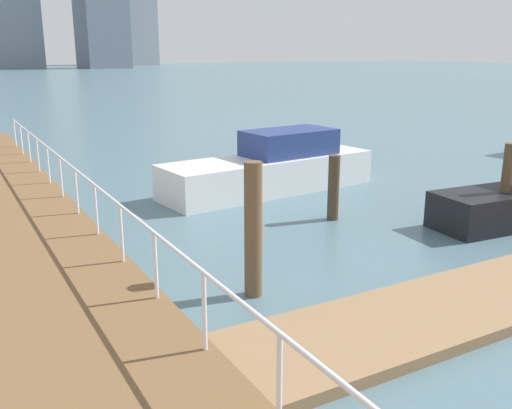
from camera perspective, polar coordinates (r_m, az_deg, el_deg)
ground_plane at (r=19.46m, az=-11.42°, el=2.85°), size 300.00×300.00×0.00m
boardwalk_railing at (r=9.48m, az=-11.92°, el=-2.47°), size 0.06×30.41×1.08m
dock_piling_0 at (r=14.47m, az=23.72°, el=1.68°), size 0.25×0.25×2.01m
dock_piling_1 at (r=14.08m, az=7.76°, el=1.67°), size 0.28×0.28×1.61m
dock_piling_3 at (r=9.50m, az=-0.28°, el=-2.61°), size 0.30×0.30×2.33m
moored_boat_0 at (r=16.97m, az=1.68°, el=3.69°), size 6.79×2.60×1.76m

